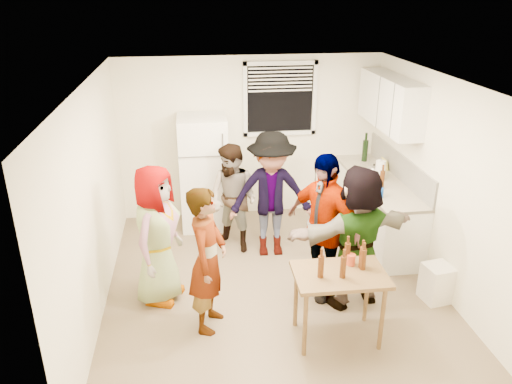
{
  "coord_description": "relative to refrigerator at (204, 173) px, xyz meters",
  "views": [
    {
      "loc": [
        -0.91,
        -5.14,
        3.45
      ],
      "look_at": [
        -0.17,
        0.32,
        1.15
      ],
      "focal_mm": 35.0,
      "sensor_mm": 36.0,
      "label": 1
    }
  ],
  "objects": [
    {
      "name": "room",
      "position": [
        0.75,
        -1.88,
        -0.85
      ],
      "size": [
        4.0,
        4.5,
        2.5
      ],
      "primitive_type": null,
      "color": "white",
      "rests_on": "ground"
    },
    {
      "name": "window",
      "position": [
        1.2,
        0.33,
        1.0
      ],
      "size": [
        1.12,
        0.1,
        1.06
      ],
      "primitive_type": null,
      "color": "white",
      "rests_on": "room"
    },
    {
      "name": "refrigerator",
      "position": [
        0.0,
        0.0,
        0.0
      ],
      "size": [
        0.7,
        0.7,
        1.7
      ],
      "primitive_type": "cube",
      "color": "white",
      "rests_on": "ground"
    },
    {
      "name": "counter_lower",
      "position": [
        2.45,
        -0.73,
        -0.42
      ],
      "size": [
        0.6,
        2.2,
        0.86
      ],
      "primitive_type": "cube",
      "color": "white",
      "rests_on": "ground"
    },
    {
      "name": "countertop",
      "position": [
        2.45,
        -0.73,
        0.03
      ],
      "size": [
        0.64,
        2.22,
        0.04
      ],
      "primitive_type": "cube",
      "color": "#B9AF98",
      "rests_on": "counter_lower"
    },
    {
      "name": "backsplash",
      "position": [
        2.74,
        -0.73,
        0.23
      ],
      "size": [
        0.03,
        2.2,
        0.36
      ],
      "primitive_type": "cube",
      "color": "#B9B4AA",
      "rests_on": "countertop"
    },
    {
      "name": "upper_cabinets",
      "position": [
        2.58,
        -0.53,
        1.1
      ],
      "size": [
        0.34,
        1.6,
        0.7
      ],
      "primitive_type": "cube",
      "color": "white",
      "rests_on": "room"
    },
    {
      "name": "kettle",
      "position": [
        2.4,
        -0.62,
        0.05
      ],
      "size": [
        0.28,
        0.25,
        0.2
      ],
      "primitive_type": null,
      "rotation": [
        0.0,
        0.0,
        -0.22
      ],
      "color": "silver",
      "rests_on": "countertop"
    },
    {
      "name": "paper_towel",
      "position": [
        2.43,
        -0.79,
        0.05
      ],
      "size": [
        0.13,
        0.13,
        0.29
      ],
      "primitive_type": "cylinder",
      "color": "white",
      "rests_on": "countertop"
    },
    {
      "name": "wine_bottle",
      "position": [
        2.5,
        0.05,
        0.05
      ],
      "size": [
        0.08,
        0.08,
        0.33
      ],
      "primitive_type": "cylinder",
      "color": "black",
      "rests_on": "countertop"
    },
    {
      "name": "beer_bottle_counter",
      "position": [
        2.35,
        -1.07,
        0.05
      ],
      "size": [
        0.06,
        0.06,
        0.25
      ],
      "primitive_type": "cylinder",
      "color": "#47230C",
      "rests_on": "countertop"
    },
    {
      "name": "blue_cup",
      "position": [
        2.22,
        -1.36,
        0.05
      ],
      "size": [
        0.1,
        0.1,
        0.13
      ],
      "primitive_type": "cylinder",
      "color": "#0A40B3",
      "rests_on": "countertop"
    },
    {
      "name": "picture_frame",
      "position": [
        2.67,
        -0.35,
        0.13
      ],
      "size": [
        0.02,
        0.19,
        0.16
      ],
      "primitive_type": "cube",
      "color": "gold",
      "rests_on": "countertop"
    },
    {
      "name": "trash_bin",
      "position": [
        2.6,
        -2.39,
        -0.6
      ],
      "size": [
        0.35,
        0.35,
        0.45
      ],
      "primitive_type": "cube",
      "rotation": [
        0.0,
        0.0,
        0.16
      ],
      "color": "white",
      "rests_on": "ground"
    },
    {
      "name": "serving_table",
      "position": [
        1.25,
        -2.88,
        -0.85
      ],
      "size": [
        0.94,
        0.63,
        0.78
      ],
      "primitive_type": null,
      "rotation": [
        0.0,
        0.0,
        -0.02
      ],
      "color": "brown",
      "rests_on": "ground"
    },
    {
      "name": "beer_bottle_table",
      "position": [
        1.49,
        -2.84,
        -0.07
      ],
      "size": [
        0.06,
        0.06,
        0.22
      ],
      "primitive_type": "cylinder",
      "color": "#47230C",
      "rests_on": "serving_table"
    },
    {
      "name": "red_cup",
      "position": [
        1.4,
        -2.74,
        -0.07
      ],
      "size": [
        0.09,
        0.09,
        0.12
      ],
      "primitive_type": "cylinder",
      "color": "#BB3F1F",
      "rests_on": "serving_table"
    },
    {
      "name": "guest_grey",
      "position": [
        -0.6,
        -1.9,
        -0.85
      ],
      "size": [
        1.84,
        1.39,
        0.53
      ],
      "primitive_type": "imported",
      "rotation": [
        0.0,
        0.0,
        1.17
      ],
      "color": "gray",
      "rests_on": "ground"
    },
    {
      "name": "guest_stripe",
      "position": [
        -0.05,
        -2.5,
        -0.85
      ],
      "size": [
        1.72,
        1.07,
        0.39
      ],
      "primitive_type": "imported",
      "rotation": [
        0.0,
        0.0,
        1.25
      ],
      "color": "#141933",
      "rests_on": "ground"
    },
    {
      "name": "guest_back_left",
      "position": [
        0.36,
        -0.83,
        -0.85
      ],
      "size": [
        1.55,
        1.62,
        0.57
      ],
      "primitive_type": "imported",
      "rotation": [
        0.0,
        0.0,
        -0.72
      ],
      "color": "#523729",
      "rests_on": "ground"
    },
    {
      "name": "guest_back_right",
      "position": [
        0.86,
        -1.02,
        -0.85
      ],
      "size": [
        1.2,
        1.78,
        0.64
      ],
      "primitive_type": "imported",
      "rotation": [
        0.0,
        0.0,
        -0.05
      ],
      "color": "#424147",
      "rests_on": "ground"
    },
    {
      "name": "guest_black",
      "position": [
        1.28,
        -2.05,
        -0.85
      ],
      "size": [
        2.04,
        1.87,
        0.43
      ],
      "primitive_type": "imported",
      "rotation": [
        0.0,
        0.0,
        -0.95
      ],
      "color": "black",
      "rests_on": "ground"
    },
    {
      "name": "guest_orange",
      "position": [
        1.62,
        -2.28,
        -0.85
      ],
      "size": [
        1.89,
        1.98,
        0.5
      ],
      "primitive_type": "imported",
      "rotation": [
        0.0,
        0.0,
        3.36
      ],
      "color": "#EE9F58",
      "rests_on": "ground"
    }
  ]
}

